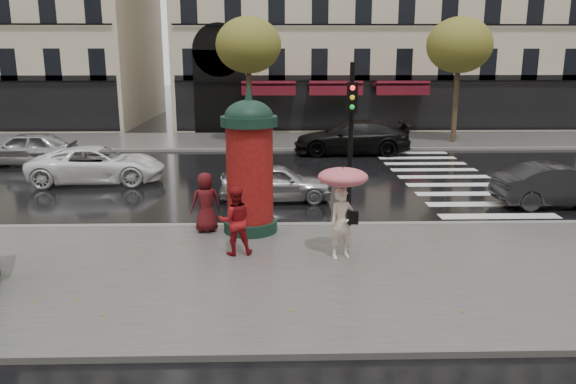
{
  "coord_description": "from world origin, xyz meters",
  "views": [
    {
      "loc": [
        -0.75,
        -11.96,
        4.7
      ],
      "look_at": [
        -0.39,
        1.5,
        1.4
      ],
      "focal_mm": 35.0,
      "sensor_mm": 36.0,
      "label": 1
    }
  ],
  "objects_px": {
    "woman_umbrella": "(343,197)",
    "car_far_silver": "(25,149)",
    "morris_column": "(250,162)",
    "car_white": "(98,165)",
    "car_darkgrey": "(560,185)",
    "woman_red": "(235,221)",
    "man_burgundy": "(206,202)",
    "car_silver": "(276,182)",
    "car_black": "(352,137)",
    "traffic_light": "(351,130)"
  },
  "relations": [
    {
      "from": "woman_umbrella",
      "to": "car_far_silver",
      "type": "relative_size",
      "value": 0.51
    },
    {
      "from": "morris_column",
      "to": "car_white",
      "type": "xyz_separation_m",
      "value": [
        -6.0,
        6.57,
        -1.31
      ]
    },
    {
      "from": "morris_column",
      "to": "car_darkgrey",
      "type": "xyz_separation_m",
      "value": [
        9.73,
        2.73,
        -1.32
      ]
    },
    {
      "from": "woman_red",
      "to": "man_burgundy",
      "type": "height_order",
      "value": "woman_red"
    },
    {
      "from": "morris_column",
      "to": "car_far_silver",
      "type": "height_order",
      "value": "morris_column"
    },
    {
      "from": "car_white",
      "to": "car_silver",
      "type": "bearing_deg",
      "value": -117.59
    },
    {
      "from": "car_darkgrey",
      "to": "woman_umbrella",
      "type": "bearing_deg",
      "value": 120.95
    },
    {
      "from": "car_white",
      "to": "car_far_silver",
      "type": "xyz_separation_m",
      "value": [
        -4.2,
        3.56,
        0.05
      ]
    },
    {
      "from": "car_darkgrey",
      "to": "car_far_silver",
      "type": "relative_size",
      "value": 0.95
    },
    {
      "from": "woman_umbrella",
      "to": "car_white",
      "type": "distance_m",
      "value": 11.94
    },
    {
      "from": "woman_umbrella",
      "to": "car_black",
      "type": "xyz_separation_m",
      "value": [
        2.25,
        14.68,
        -0.75
      ]
    },
    {
      "from": "woman_umbrella",
      "to": "car_white",
      "type": "height_order",
      "value": "woman_umbrella"
    },
    {
      "from": "woman_umbrella",
      "to": "car_black",
      "type": "height_order",
      "value": "woman_umbrella"
    },
    {
      "from": "woman_red",
      "to": "morris_column",
      "type": "height_order",
      "value": "morris_column"
    },
    {
      "from": "man_burgundy",
      "to": "morris_column",
      "type": "xyz_separation_m",
      "value": [
        1.17,
        0.0,
        1.08
      ]
    },
    {
      "from": "man_burgundy",
      "to": "car_darkgrey",
      "type": "distance_m",
      "value": 11.24
    },
    {
      "from": "woman_umbrella",
      "to": "car_black",
      "type": "relative_size",
      "value": 0.39
    },
    {
      "from": "man_burgundy",
      "to": "car_silver",
      "type": "bearing_deg",
      "value": -135.58
    },
    {
      "from": "woman_red",
      "to": "traffic_light",
      "type": "height_order",
      "value": "traffic_light"
    },
    {
      "from": "car_far_silver",
      "to": "car_black",
      "type": "bearing_deg",
      "value": 99.63
    },
    {
      "from": "woman_red",
      "to": "car_darkgrey",
      "type": "distance_m",
      "value": 10.98
    },
    {
      "from": "man_burgundy",
      "to": "car_black",
      "type": "bearing_deg",
      "value": -132.22
    },
    {
      "from": "woman_red",
      "to": "morris_column",
      "type": "bearing_deg",
      "value": -108.49
    },
    {
      "from": "morris_column",
      "to": "car_black",
      "type": "distance_m",
      "value": 13.41
    },
    {
      "from": "woman_umbrella",
      "to": "car_darkgrey",
      "type": "relative_size",
      "value": 0.53
    },
    {
      "from": "woman_red",
      "to": "woman_umbrella",
      "type": "bearing_deg",
      "value": 163.56
    },
    {
      "from": "woman_red",
      "to": "morris_column",
      "type": "relative_size",
      "value": 0.42
    },
    {
      "from": "traffic_light",
      "to": "car_silver",
      "type": "relative_size",
      "value": 1.2
    },
    {
      "from": "car_silver",
      "to": "car_far_silver",
      "type": "xyz_separation_m",
      "value": [
        -10.91,
        6.49,
        0.11
      ]
    },
    {
      "from": "woman_umbrella",
      "to": "traffic_light",
      "type": "xyz_separation_m",
      "value": [
        0.49,
        2.4,
        1.23
      ]
    },
    {
      "from": "car_darkgrey",
      "to": "car_white",
      "type": "bearing_deg",
      "value": 74.7
    },
    {
      "from": "morris_column",
      "to": "car_white",
      "type": "height_order",
      "value": "morris_column"
    },
    {
      "from": "man_burgundy",
      "to": "car_black",
      "type": "distance_m",
      "value": 13.79
    },
    {
      "from": "car_white",
      "to": "car_far_silver",
      "type": "bearing_deg",
      "value": 45.77
    },
    {
      "from": "woman_red",
      "to": "man_burgundy",
      "type": "xyz_separation_m",
      "value": [
        -0.89,
        1.78,
        -0.02
      ]
    },
    {
      "from": "woman_umbrella",
      "to": "morris_column",
      "type": "xyz_separation_m",
      "value": [
        -2.18,
        2.08,
        0.44
      ]
    },
    {
      "from": "car_silver",
      "to": "car_white",
      "type": "height_order",
      "value": "car_white"
    },
    {
      "from": "car_silver",
      "to": "car_black",
      "type": "distance_m",
      "value": 9.71
    },
    {
      "from": "woman_red",
      "to": "traffic_light",
      "type": "bearing_deg",
      "value": -154.06
    },
    {
      "from": "morris_column",
      "to": "car_white",
      "type": "bearing_deg",
      "value": 132.41
    },
    {
      "from": "car_silver",
      "to": "car_darkgrey",
      "type": "relative_size",
      "value": 0.9
    },
    {
      "from": "woman_red",
      "to": "car_darkgrey",
      "type": "xyz_separation_m",
      "value": [
        10.01,
        4.51,
        -0.26
      ]
    },
    {
      "from": "traffic_light",
      "to": "car_white",
      "type": "bearing_deg",
      "value": 144.2
    },
    {
      "from": "man_burgundy",
      "to": "car_silver",
      "type": "xyz_separation_m",
      "value": [
        1.88,
        3.63,
        -0.29
      ]
    },
    {
      "from": "morris_column",
      "to": "traffic_light",
      "type": "distance_m",
      "value": 2.8
    },
    {
      "from": "morris_column",
      "to": "traffic_light",
      "type": "xyz_separation_m",
      "value": [
        2.67,
        0.31,
        0.79
      ]
    },
    {
      "from": "traffic_light",
      "to": "woman_red",
      "type": "bearing_deg",
      "value": -144.65
    },
    {
      "from": "woman_umbrella",
      "to": "traffic_light",
      "type": "distance_m",
      "value": 2.74
    },
    {
      "from": "traffic_light",
      "to": "car_black",
      "type": "relative_size",
      "value": 0.79
    },
    {
      "from": "car_black",
      "to": "woman_umbrella",
      "type": "bearing_deg",
      "value": -7.6
    }
  ]
}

